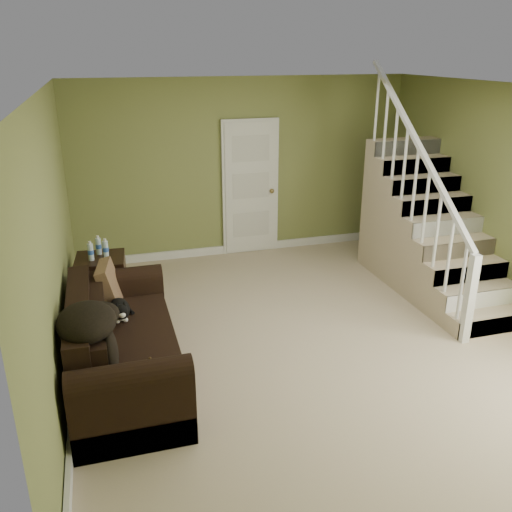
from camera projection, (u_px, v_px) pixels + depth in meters
floor at (308, 334)px, 6.00m from camera, size 5.00×5.50×0.01m
ceiling at (317, 89)px, 5.07m from camera, size 5.00×5.50×0.01m
wall_back at (243, 168)px, 8.00m from camera, size 5.00×0.04×2.60m
wall_front at (493, 360)px, 3.07m from camera, size 5.00×0.04×2.60m
wall_left at (54, 245)px, 4.88m from camera, size 0.04×5.50×2.60m
baseboard_back at (244, 248)px, 8.42m from camera, size 5.00×0.04×0.12m
baseboard_left at (74, 363)px, 5.33m from camera, size 0.04×5.50×0.12m
baseboard_right at (497, 302)px, 6.62m from camera, size 0.04×5.50×0.12m
door at (250, 188)px, 8.09m from camera, size 0.86×0.12×2.02m
staircase at (424, 236)px, 7.15m from camera, size 1.00×2.51×2.82m
sofa at (120, 349)px, 5.06m from camera, size 0.95×2.20×0.87m
side_table at (102, 283)px, 6.45m from camera, size 0.60×0.60×0.90m
cat at (120, 310)px, 5.28m from camera, size 0.26×0.52×0.25m
banana at (146, 365)px, 4.49m from camera, size 0.14×0.18×0.05m
throw_pillow at (110, 286)px, 5.60m from camera, size 0.29×0.50×0.49m
throw_blanket at (86, 322)px, 4.35m from camera, size 0.60×0.71×0.26m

